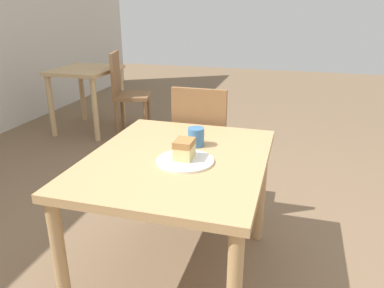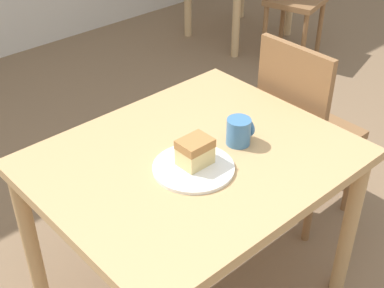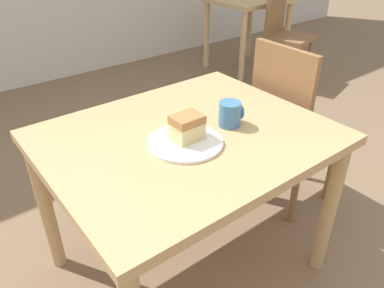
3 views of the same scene
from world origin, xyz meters
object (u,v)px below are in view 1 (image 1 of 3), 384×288
(dining_table_near, at_px, (177,174))
(plate, at_px, (185,161))
(dining_table_far, at_px, (86,81))
(chair_near_window, at_px, (203,146))
(chair_far_corner, at_px, (126,91))
(cake_slice, at_px, (184,149))
(coffee_mug, at_px, (196,137))

(dining_table_near, xyz_separation_m, plate, (-0.05, -0.06, 0.10))
(dining_table_far, distance_m, chair_near_window, 2.27)
(chair_far_corner, relative_size, cake_slice, 8.49)
(dining_table_near, distance_m, dining_table_far, 2.81)
(chair_near_window, bearing_deg, coffee_mug, 100.61)
(dining_table_far, height_order, chair_far_corner, chair_far_corner)
(chair_far_corner, bearing_deg, plate, -163.23)
(dining_table_near, xyz_separation_m, coffee_mug, (0.18, -0.05, 0.14))
(chair_near_window, bearing_deg, plate, 98.09)
(plate, bearing_deg, coffee_mug, 2.03)
(dining_table_near, height_order, plate, plate)
(dining_table_far, xyz_separation_m, chair_near_window, (-1.45, -1.75, -0.08))
(plate, bearing_deg, cake_slice, 31.48)
(chair_near_window, xyz_separation_m, plate, (-0.76, -0.11, 0.22))
(plate, bearing_deg, chair_far_corner, 31.81)
(dining_table_near, xyz_separation_m, chair_far_corner, (2.13, 1.29, -0.12))
(dining_table_near, relative_size, cake_slice, 9.69)
(chair_far_corner, xyz_separation_m, plate, (-2.18, -1.35, 0.22))
(dining_table_far, bearing_deg, plate, -139.84)
(chair_far_corner, distance_m, cake_slice, 2.56)
(chair_near_window, bearing_deg, dining_table_far, -39.53)
(plate, distance_m, coffee_mug, 0.23)
(dining_table_far, height_order, coffee_mug, coffee_mug)
(coffee_mug, bearing_deg, cake_slice, 179.69)
(cake_slice, bearing_deg, dining_table_near, 56.20)
(plate, height_order, cake_slice, cake_slice)
(plate, relative_size, coffee_mug, 2.80)
(cake_slice, xyz_separation_m, coffee_mug, (0.21, -0.00, -0.01))
(dining_table_near, distance_m, chair_near_window, 0.72)
(dining_table_near, bearing_deg, cake_slice, -123.80)
(dining_table_far, bearing_deg, coffee_mug, -136.89)
(dining_table_far, bearing_deg, chair_far_corner, -92.76)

